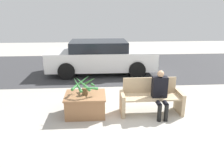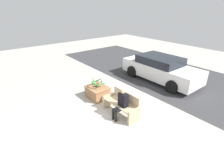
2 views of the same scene
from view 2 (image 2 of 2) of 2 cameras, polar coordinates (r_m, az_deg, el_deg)
name	(u,v)px [view 2 (image 2 of 2)]	position (r m, az deg, el deg)	size (l,w,h in m)	color
ground_plane	(105,120)	(6.89, -2.40, -11.78)	(30.00, 30.00, 0.00)	#ADA89E
road_surface	(187,81)	(11.02, 23.33, 0.79)	(20.00, 6.00, 0.01)	#38383A
bench	(122,104)	(7.07, 3.20, -6.67)	(1.62, 0.60, 0.91)	tan
person_seated	(121,103)	(6.72, 3.04, -6.14)	(0.38, 0.58, 1.18)	black
planter_box	(98,92)	(8.32, -4.74, -2.58)	(1.04, 0.87, 0.55)	#936642
potted_plant	(97,82)	(8.10, -4.84, 0.62)	(0.70, 0.69, 0.54)	brown
parked_car	(160,68)	(10.48, 15.51, 4.90)	(4.55, 1.98, 1.40)	silver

